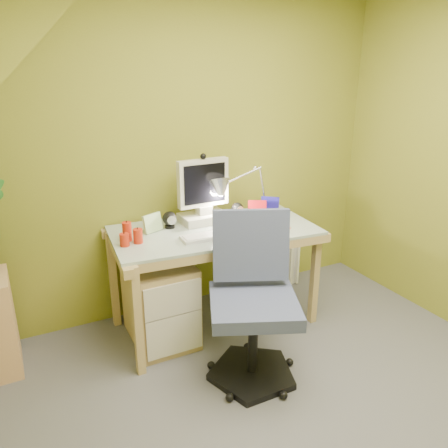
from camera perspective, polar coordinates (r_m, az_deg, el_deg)
name	(u,v)px	position (r m, az deg, el deg)	size (l,w,h in m)	color
floor	(309,432)	(2.60, 11.05, -25.15)	(3.20, 3.20, 0.01)	#55555B
wall_back	(188,156)	(3.30, -4.75, 8.85)	(3.20, 0.01, 2.40)	olive
slope_ceiling	(72,53)	(1.43, -19.28, 20.31)	(1.10, 3.20, 1.10)	white
desk	(215,277)	(3.20, -1.24, -6.99)	(1.41, 0.71, 0.76)	tan
monitor	(203,187)	(3.13, -2.75, 4.88)	(0.38, 0.22, 0.52)	beige
speaker_left	(170,220)	(3.08, -7.13, 0.55)	(0.10, 0.10, 0.12)	black
speaker_right	(237,210)	(3.29, 1.75, 1.86)	(0.09, 0.09, 0.11)	black
keyboard	(212,236)	(2.90, -1.52, -1.52)	(0.42, 0.13, 0.02)	silver
mousepad	(271,226)	(3.11, 6.15, -0.28)	(0.23, 0.16, 0.01)	#CD4A20
mouse	(271,224)	(3.11, 6.16, -0.03)	(0.10, 0.06, 0.03)	white
amber_tumbler	(242,222)	(3.05, 2.41, 0.25)	(0.07, 0.07, 0.09)	#996916
candle_cluster	(129,234)	(2.85, -12.33, -1.23)	(0.17, 0.15, 0.13)	red
photo_frame_red	(257,208)	(3.32, 4.36, 2.09)	(0.14, 0.02, 0.12)	red
photo_frame_blue	(270,204)	(3.43, 6.02, 2.58)	(0.14, 0.02, 0.12)	navy
photo_frame_green	(153,223)	(3.02, -9.31, 0.15)	(0.15, 0.02, 0.13)	#ADD492
desk_lamp	(257,179)	(3.33, 4.36, 5.94)	(0.51, 0.22, 0.55)	#ADADB1
task_chair	(254,302)	(2.60, 3.93, -10.07)	(0.58, 0.58, 1.05)	#3F4768
radiator	(274,263)	(3.85, 6.54, -5.06)	(0.43, 0.17, 0.43)	silver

